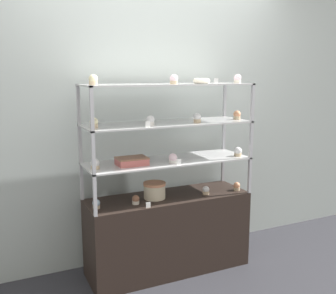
# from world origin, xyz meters

# --- Properties ---
(ground_plane) EXTENTS (20.00, 20.00, 0.00)m
(ground_plane) POSITION_xyz_m (0.00, 0.00, 0.00)
(ground_plane) COLOR #2D2D33
(back_wall) EXTENTS (8.00, 0.05, 2.60)m
(back_wall) POSITION_xyz_m (0.00, 0.36, 1.30)
(back_wall) COLOR #A8B2AD
(back_wall) RESTS_ON ground_plane
(display_base) EXTENTS (1.34, 0.43, 0.64)m
(display_base) POSITION_xyz_m (0.00, 0.00, 0.32)
(display_base) COLOR black
(display_base) RESTS_ON ground_plane
(display_riser_lower) EXTENTS (1.34, 0.43, 0.30)m
(display_riser_lower) POSITION_xyz_m (0.00, 0.00, 0.92)
(display_riser_lower) COLOR #B7B7BC
(display_riser_lower) RESTS_ON display_base
(display_riser_middle) EXTENTS (1.34, 0.43, 0.30)m
(display_riser_middle) POSITION_xyz_m (0.00, 0.00, 1.23)
(display_riser_middle) COLOR #B7B7BC
(display_riser_middle) RESTS_ON display_riser_lower
(display_riser_upper) EXTENTS (1.34, 0.43, 0.30)m
(display_riser_upper) POSITION_xyz_m (0.00, 0.00, 1.53)
(display_riser_upper) COLOR #B7B7BC
(display_riser_upper) RESTS_ON display_riser_middle
(layer_cake_centerpiece) EXTENTS (0.18, 0.18, 0.13)m
(layer_cake_centerpiece) POSITION_xyz_m (-0.12, -0.01, 0.71)
(layer_cake_centerpiece) COLOR beige
(layer_cake_centerpiece) RESTS_ON display_base
(sheet_cake_frosted) EXTENTS (0.23, 0.16, 0.06)m
(sheet_cake_frosted) POSITION_xyz_m (-0.32, -0.04, 0.97)
(sheet_cake_frosted) COLOR #C66660
(sheet_cake_frosted) RESTS_ON display_riser_lower
(cupcake_0) EXTENTS (0.06, 0.06, 0.07)m
(cupcake_0) POSITION_xyz_m (-0.61, -0.05, 0.67)
(cupcake_0) COLOR #CCB28C
(cupcake_0) RESTS_ON display_base
(cupcake_1) EXTENTS (0.06, 0.06, 0.07)m
(cupcake_1) POSITION_xyz_m (-0.31, -0.07, 0.67)
(cupcake_1) COLOR beige
(cupcake_1) RESTS_ON display_base
(cupcake_2) EXTENTS (0.06, 0.06, 0.07)m
(cupcake_2) POSITION_xyz_m (0.30, -0.09, 0.67)
(cupcake_2) COLOR #CCB28C
(cupcake_2) RESTS_ON display_base
(cupcake_3) EXTENTS (0.06, 0.06, 0.07)m
(cupcake_3) POSITION_xyz_m (0.60, -0.10, 0.67)
(cupcake_3) COLOR #CCB28C
(cupcake_3) RESTS_ON display_base
(price_tag_0) EXTENTS (0.04, 0.00, 0.04)m
(price_tag_0) POSITION_xyz_m (-0.25, -0.20, 0.66)
(price_tag_0) COLOR white
(price_tag_0) RESTS_ON display_base
(cupcake_4) EXTENTS (0.07, 0.07, 0.08)m
(cupcake_4) POSITION_xyz_m (-0.61, -0.05, 0.98)
(cupcake_4) COLOR #CCB28C
(cupcake_4) RESTS_ON display_riser_lower
(cupcake_5) EXTENTS (0.07, 0.07, 0.08)m
(cupcake_5) POSITION_xyz_m (-0.01, -0.12, 0.98)
(cupcake_5) COLOR white
(cupcake_5) RESTS_ON display_riser_lower
(cupcake_6) EXTENTS (0.07, 0.07, 0.08)m
(cupcake_6) POSITION_xyz_m (0.59, -0.11, 0.98)
(cupcake_6) COLOR #CCB28C
(cupcake_6) RESTS_ON display_riser_lower
(price_tag_1) EXTENTS (0.04, 0.00, 0.04)m
(price_tag_1) POSITION_xyz_m (-0.00, -0.20, 0.97)
(price_tag_1) COLOR white
(price_tag_1) RESTS_ON display_riser_lower
(cupcake_7) EXTENTS (0.06, 0.06, 0.08)m
(cupcake_7) POSITION_xyz_m (-0.61, -0.06, 1.28)
(cupcake_7) COLOR #CCB28C
(cupcake_7) RESTS_ON display_riser_middle
(cupcake_8) EXTENTS (0.06, 0.06, 0.08)m
(cupcake_8) POSITION_xyz_m (-0.19, -0.11, 1.28)
(cupcake_8) COLOR white
(cupcake_8) RESTS_ON display_riser_middle
(cupcake_9) EXTENTS (0.06, 0.06, 0.08)m
(cupcake_9) POSITION_xyz_m (0.20, -0.11, 1.28)
(cupcake_9) COLOR #CCB28C
(cupcake_9) RESTS_ON display_riser_middle
(cupcake_10) EXTENTS (0.06, 0.06, 0.08)m
(cupcake_10) POSITION_xyz_m (0.61, -0.06, 1.28)
(cupcake_10) COLOR #CCB28C
(cupcake_10) RESTS_ON display_riser_middle
(price_tag_2) EXTENTS (0.04, 0.00, 0.04)m
(price_tag_2) POSITION_xyz_m (-0.25, -0.20, 1.27)
(price_tag_2) COLOR white
(price_tag_2) RESTS_ON display_riser_middle
(cupcake_11) EXTENTS (0.06, 0.06, 0.07)m
(cupcake_11) POSITION_xyz_m (-0.60, -0.04, 1.58)
(cupcake_11) COLOR #CCB28C
(cupcake_11) RESTS_ON display_riser_upper
(cupcake_12) EXTENTS (0.06, 0.06, 0.07)m
(cupcake_12) POSITION_xyz_m (0.01, -0.09, 1.58)
(cupcake_12) COLOR #CCB28C
(cupcake_12) RESTS_ON display_riser_upper
(cupcake_13) EXTENTS (0.06, 0.06, 0.07)m
(cupcake_13) POSITION_xyz_m (0.62, -0.04, 1.58)
(cupcake_13) COLOR beige
(cupcake_13) RESTS_ON display_riser_upper
(price_tag_3) EXTENTS (0.04, 0.00, 0.04)m
(price_tag_3) POSITION_xyz_m (0.31, -0.20, 1.57)
(price_tag_3) COLOR white
(price_tag_3) RESTS_ON display_riser_upper
(donut_glazed) EXTENTS (0.14, 0.14, 0.04)m
(donut_glazed) POSITION_xyz_m (0.29, -0.01, 1.57)
(donut_glazed) COLOR #EFE5CC
(donut_glazed) RESTS_ON display_riser_upper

